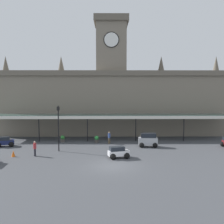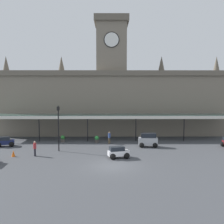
{
  "view_description": "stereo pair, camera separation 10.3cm",
  "coord_description": "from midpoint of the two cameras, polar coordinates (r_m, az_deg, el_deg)",
  "views": [
    {
      "loc": [
        -0.32,
        -24.41,
        7.23
      ],
      "look_at": [
        0.0,
        6.81,
        4.65
      ],
      "focal_mm": 41.7,
      "sensor_mm": 36.0,
      "label": 1
    },
    {
      "loc": [
        -0.22,
        -24.41,
        7.23
      ],
      "look_at": [
        0.0,
        6.81,
        4.65
      ],
      "focal_mm": 41.7,
      "sensor_mm": 36.0,
      "label": 2
    }
  ],
  "objects": [
    {
      "name": "ground_plane",
      "position": [
        25.46,
        0.04,
        -11.77
      ],
      "size": [
        140.0,
        140.0,
        0.0
      ],
      "primitive_type": "plane",
      "color": "#414347"
    },
    {
      "name": "entrance_canopy",
      "position": [
        38.22,
        -0.18,
        -0.77
      ],
      "size": [
        34.65,
        3.26,
        3.71
      ],
      "color": "#38564C",
      "rests_on": "ground"
    },
    {
      "name": "car_silver_van",
      "position": [
        33.86,
        7.83,
        -6.25
      ],
      "size": [
        2.44,
        1.67,
        1.77
      ],
      "color": "#B2B5BA",
      "rests_on": "ground"
    },
    {
      "name": "planter_by_canopy",
      "position": [
        36.42,
        -3.48,
        -5.95
      ],
      "size": [
        0.6,
        0.6,
        0.96
      ],
      "color": "#47423D",
      "rests_on": "ground"
    },
    {
      "name": "pedestrian_near_entrance",
      "position": [
        35.5,
        -0.7,
        -5.53
      ],
      "size": [
        0.34,
        0.35,
        1.67
      ],
      "color": "brown",
      "rests_on": "ground"
    },
    {
      "name": "planter_forecourt_centre",
      "position": [
        37.32,
        -10.86,
        -5.77
      ],
      "size": [
        0.6,
        0.6,
        0.96
      ],
      "color": "#47423D",
      "rests_on": "ground"
    },
    {
      "name": "car_navy_estate",
      "position": [
        36.59,
        -22.56,
        -6.14
      ],
      "size": [
        2.42,
        1.98,
        1.27
      ],
      "color": "#19214C",
      "rests_on": "ground"
    },
    {
      "name": "station_building",
      "position": [
        43.69,
        -0.24,
        3.05
      ],
      "size": [
        37.01,
        6.82,
        19.08
      ],
      "color": "slate",
      "rests_on": "ground"
    },
    {
      "name": "traffic_cone",
      "position": [
        30.8,
        -20.92,
        -8.51
      ],
      "size": [
        0.4,
        0.4,
        0.69
      ],
      "primitive_type": "cone",
      "color": "orange",
      "rests_on": "ground"
    },
    {
      "name": "victorian_lamppost",
      "position": [
        31.49,
        -11.76,
        -2.44
      ],
      "size": [
        0.3,
        0.3,
        5.47
      ],
      "color": "black",
      "rests_on": "ground"
    },
    {
      "name": "car_white_estate",
      "position": [
        28.15,
        1.29,
        -8.97
      ],
      "size": [
        2.41,
        1.91,
        1.27
      ],
      "color": "silver",
      "rests_on": "ground"
    },
    {
      "name": "pedestrian_crossing_forecourt",
      "position": [
        30.17,
        -16.66,
        -7.57
      ],
      "size": [
        0.34,
        0.37,
        1.67
      ],
      "color": "black",
      "rests_on": "ground"
    }
  ]
}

